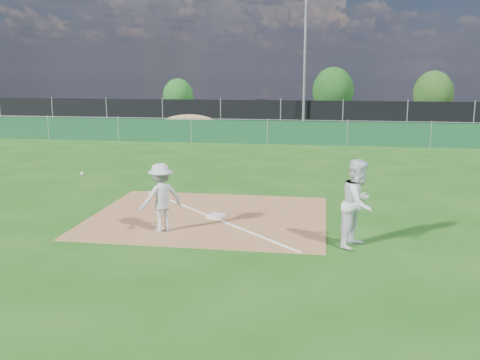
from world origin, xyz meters
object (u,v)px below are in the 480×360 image
Objects in this scene: first_base at (216,216)px; tree_mid at (333,91)px; car_left at (200,111)px; car_right at (373,114)px; tree_left at (178,96)px; tree_right at (433,93)px; play_at_first at (161,198)px; light_pole at (305,66)px; car_mid at (268,111)px; runner at (358,203)px.

first_base is 0.09× the size of tree_mid.
car_right is at bearing -77.04° from car_left.
tree_left is at bearing 107.16° from first_base.
car_right is 8.08m from tree_right.
light_pole is at bearing 84.28° from play_at_first.
car_mid is 10.16m from tree_left.
first_base is at bearing 171.99° from car_right.
car_mid is (-1.41, 25.65, 0.76)m from first_base.
tree_right is (17.63, 6.22, 1.12)m from car_left.
car_left is 11.77m from tree_mid.
runner is at bearing 176.95° from car_mid.
runner is 33.98m from tree_mid.
tree_right is at bearing -58.07° from car_left.
first_base is 0.20× the size of runner.
tree_right reaches higher than car_mid.
first_base is at bearing -153.38° from car_left.
car_mid is 1.24× the size of tree_mid.
light_pole is 14.84m from tree_left.
first_base is 0.12× the size of tree_left.
tree_mid reaches higher than car_mid.
tree_mid is at bearing -43.96° from car_left.
play_at_first is at bearing -75.16° from tree_left.
runner is at bearing -68.38° from tree_left.
runner is 35.68m from tree_left.
play_at_first is at bearing 170.57° from car_right.
light_pole is 10.81m from tree_mid.
play_at_first reaches higher than car_right.
runner is at bearing -84.80° from light_pole.
runner is (2.14, -23.50, -3.05)m from light_pole.
play_at_first reaches higher than car_left.
tree_mid is (3.26, 32.25, 1.99)m from first_base.
light_pole reaches higher than car_mid.
play_at_first is 28.13m from car_right.
light_pole is 1.73× the size of car_right.
tree_left is 0.76× the size of tree_mid.
tree_left reaches higher than car_right.
play_at_first is (-2.32, -23.14, -3.18)m from light_pole.
play_at_first is 1.37× the size of runner.
car_mid is 14.10m from tree_right.
tree_left is (-9.71, 31.46, 1.51)m from first_base.
car_left is 1.49× the size of tree_left.
tree_mid is at bearing 84.24° from first_base.
play_at_first is 0.86× the size of tree_left.
car_left is at bearing -146.45° from tree_mid.
tree_mid reaches higher than car_left.
first_base is (-1.29, -21.80, -3.94)m from light_pole.
runner is 0.63× the size of tree_left.
runner is 0.48× the size of tree_mid.
car_left is 18.73m from tree_right.
runner is 0.52× the size of tree_right.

